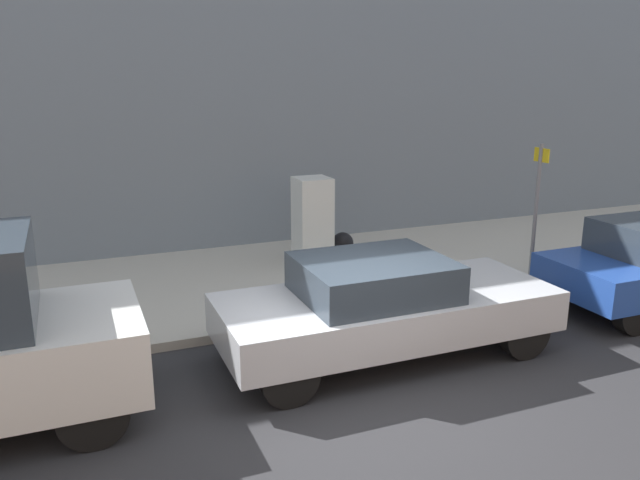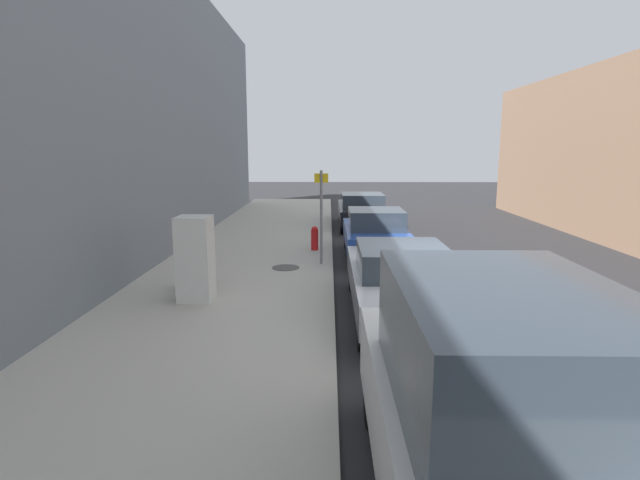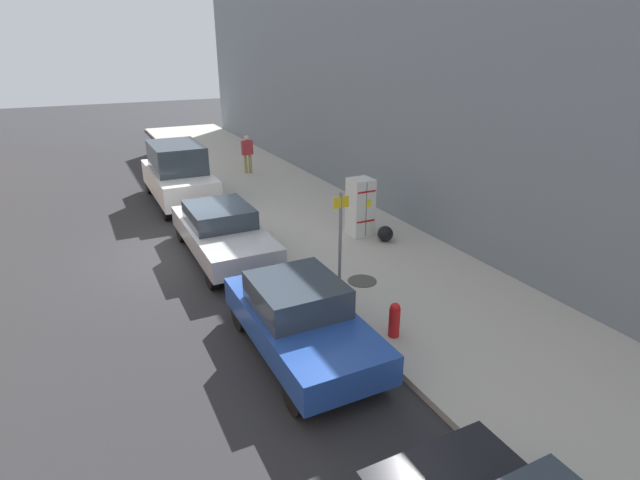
% 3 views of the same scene
% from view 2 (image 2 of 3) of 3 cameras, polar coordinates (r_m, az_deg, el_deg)
% --- Properties ---
extents(ground_plane, '(80.00, 80.00, 0.00)m').
position_cam_2_polar(ground_plane, '(9.29, 14.95, -9.92)').
color(ground_plane, '#28282B').
extents(sidewalk_slab, '(4.65, 44.00, 0.14)m').
position_cam_2_polar(sidewalk_slab, '(9.26, -13.02, -9.42)').
color(sidewalk_slab, '#B2ADA0').
rests_on(sidewalk_slab, ground).
extents(discarded_refrigerator, '(0.66, 0.67, 1.71)m').
position_cam_2_polar(discarded_refrigerator, '(10.31, -14.07, -2.08)').
color(discarded_refrigerator, silver).
rests_on(discarded_refrigerator, sidewalk_slab).
extents(manhole_cover, '(0.70, 0.70, 0.02)m').
position_cam_2_polar(manhole_cover, '(12.91, -3.95, -3.16)').
color(manhole_cover, '#47443F').
rests_on(manhole_cover, sidewalk_slab).
extents(street_sign_post, '(0.36, 0.07, 2.48)m').
position_cam_2_polar(street_sign_post, '(13.12, 0.15, 3.22)').
color(street_sign_post, slate).
rests_on(street_sign_post, sidewalk_slab).
extents(fire_hydrant, '(0.22, 0.22, 0.72)m').
position_cam_2_polar(fire_hydrant, '(15.08, -0.61, 0.25)').
color(fire_hydrant, red).
rests_on(fire_hydrant, sidewalk_slab).
extents(trash_bag, '(0.46, 0.46, 0.46)m').
position_cam_2_polar(trash_bag, '(11.33, -14.70, -4.27)').
color(trash_bag, black).
rests_on(trash_bag, sidewalk_slab).
extents(parked_van_white, '(1.91, 4.73, 2.17)m').
position_cam_2_polar(parked_van_white, '(4.40, 20.01, -18.66)').
color(parked_van_white, silver).
rests_on(parked_van_white, ground).
extents(parked_sedan_silver, '(1.83, 4.62, 1.41)m').
position_cam_2_polar(parked_sedan_silver, '(9.59, 9.16, -4.42)').
color(parked_sedan_silver, silver).
rests_on(parked_sedan_silver, ground).
extents(parked_hatchback_blue, '(1.75, 4.00, 1.46)m').
position_cam_2_polar(parked_hatchback_blue, '(14.62, 6.34, 0.79)').
color(parked_hatchback_blue, '#23479E').
rests_on(parked_hatchback_blue, ground).
extents(parked_sedan_dark, '(1.88, 4.70, 1.39)m').
position_cam_2_polar(parked_sedan_dark, '(20.49, 4.82, 3.49)').
color(parked_sedan_dark, black).
rests_on(parked_sedan_dark, ground).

